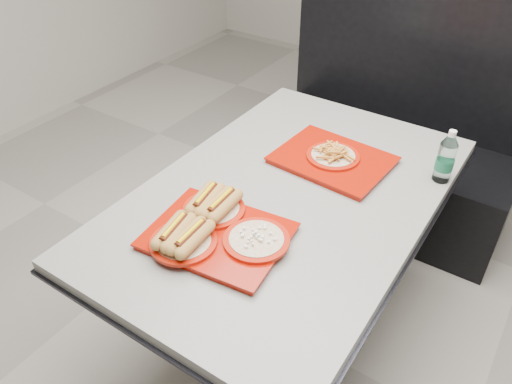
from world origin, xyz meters
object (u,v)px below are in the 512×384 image
Objects in this scene: booth_bench at (391,142)px; water_bottle at (446,159)px; tray_near at (213,229)px; diner_table at (287,229)px; tray_far at (333,157)px.

booth_bench reaches higher than water_bottle.
diner_table is at bearing 77.06° from tray_near.
tray_near is 2.24× the size of water_bottle.
diner_table is 1.05× the size of booth_bench.
tray_far is at bearing -162.62° from water_bottle.
booth_bench is at bearing 119.35° from water_bottle.
booth_bench is (0.00, 1.09, -0.18)m from diner_table.
booth_bench is at bearing 87.00° from tray_near.
tray_near is 0.58m from tray_far.
water_bottle is at bearing 54.83° from tray_near.
water_bottle is (0.37, 0.12, 0.06)m from tray_far.
water_bottle reaches higher than diner_table.
diner_table is 0.32m from tray_far.
tray_far is at bearing 78.52° from tray_near.
tray_far is (0.04, 0.25, 0.19)m from diner_table.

